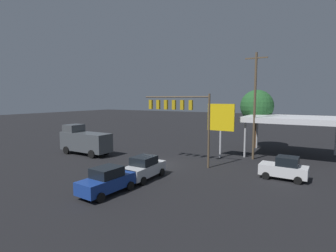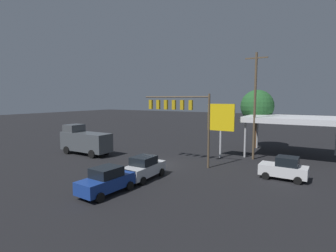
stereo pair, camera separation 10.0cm
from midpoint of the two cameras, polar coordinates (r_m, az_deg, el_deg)
ground_plane at (r=27.65m, az=-2.02°, el=-8.32°), size 200.00×200.00×0.00m
traffic_signal_assembly at (r=27.12m, az=2.60°, el=3.56°), size 7.54×0.43×7.31m
utility_pole at (r=30.65m, az=18.48°, el=4.52°), size 2.40×0.26×11.83m
gas_station_canopy at (r=34.03m, az=25.57°, el=1.26°), size 10.43×7.88×4.72m
price_sign at (r=30.61m, az=11.56°, el=1.48°), size 3.13×0.27×6.23m
sedan_waiting at (r=22.77m, az=-5.19°, el=-9.01°), size 2.09×4.41×1.93m
hatchback_crossing at (r=24.57m, az=24.08°, el=-8.41°), size 3.86×2.07×1.97m
delivery_truck at (r=33.79m, az=-17.56°, el=-3.03°), size 6.83×2.64×3.58m
sedan_far at (r=19.80m, az=-13.06°, el=-11.47°), size 2.31×4.52×1.93m
street_tree at (r=37.98m, az=18.92°, el=4.09°), size 4.45×4.45×8.03m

